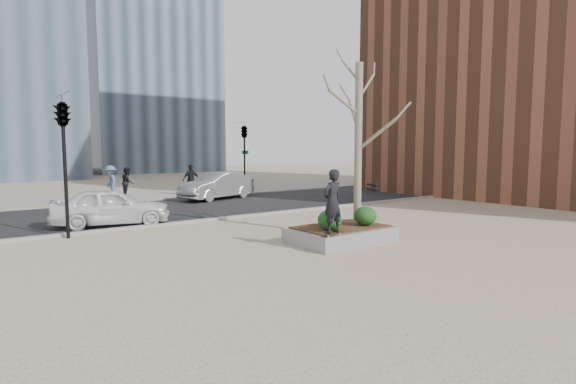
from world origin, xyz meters
TOP-DOWN VIEW (x-y plane):
  - ground at (0.00, 0.00)m, footprint 120.00×120.00m
  - street at (0.00, 10.00)m, footprint 60.00×8.00m
  - far_sidewalk at (0.00, 17.00)m, footprint 60.00×6.00m
  - planter at (1.00, 0.00)m, footprint 3.00×2.00m
  - planter_mulch at (1.00, 0.00)m, footprint 2.70×1.70m
  - sycamore_tree at (2.00, 0.30)m, footprint 2.80×2.80m
  - shrub_left at (0.27, -0.30)m, footprint 0.70×0.70m
  - shrub_middle at (0.65, 0.23)m, footprint 0.54×0.54m
  - shrub_right at (1.67, -0.36)m, footprint 0.69×0.69m
  - skateboard at (-0.10, -0.82)m, footprint 0.80×0.34m
  - skateboarder at (-0.10, -0.82)m, footprint 0.67×0.47m
  - police_car at (-3.75, 7.08)m, footprint 4.38×2.68m
  - car_silver at (3.45, 12.53)m, footprint 4.80×2.85m
  - car_third at (16.41, 10.66)m, footprint 5.08×2.09m
  - pedestrian_a at (-0.21, 16.57)m, footprint 0.93×1.04m
  - pedestrian_b at (-1.31, 16.01)m, footprint 0.77×1.26m
  - pedestrian_c at (3.23, 15.44)m, footprint 1.10×0.49m
  - traffic_light_near at (-5.50, 5.60)m, footprint 0.60×2.48m
  - traffic_light_far at (6.50, 14.60)m, footprint 0.60×2.48m

SIDE VIEW (x-z plane):
  - ground at x=0.00m, z-range 0.00..0.00m
  - street at x=0.00m, z-range 0.00..0.02m
  - far_sidewalk at x=0.00m, z-range 0.00..0.02m
  - planter at x=1.00m, z-range 0.00..0.45m
  - planter_mulch at x=1.00m, z-range 0.45..0.49m
  - skateboard at x=-0.10m, z-range 0.45..0.53m
  - police_car at x=-3.75m, z-range 0.02..1.41m
  - shrub_middle at x=0.65m, z-range 0.49..0.95m
  - car_third at x=16.41m, z-range 0.02..1.49m
  - car_silver at x=3.45m, z-range 0.02..1.51m
  - shrub_right at x=1.67m, z-range 0.49..1.07m
  - shrub_left at x=0.27m, z-range 0.49..1.08m
  - pedestrian_a at x=-0.21m, z-range 0.02..1.77m
  - pedestrian_c at x=3.23m, z-range 0.02..1.87m
  - pedestrian_b at x=-1.31m, z-range 0.02..1.91m
  - skateboarder at x=-0.10m, z-range 0.52..2.27m
  - traffic_light_near at x=-5.50m, z-range 0.00..4.50m
  - traffic_light_far at x=6.50m, z-range 0.00..4.50m
  - sycamore_tree at x=2.00m, z-range 0.49..7.09m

